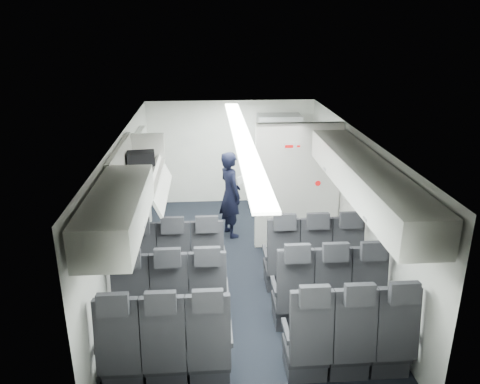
{
  "coord_description": "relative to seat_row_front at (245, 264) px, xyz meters",
  "views": [
    {
      "loc": [
        -0.49,
        -6.38,
        3.65
      ],
      "look_at": [
        0.0,
        0.4,
        1.15
      ],
      "focal_mm": 35.0,
      "sensor_mm": 36.0,
      "label": 1
    }
  ],
  "objects": [
    {
      "name": "overhead_bin_left_front_open",
      "position": [
        -1.44,
        0.28,
        1.33
      ],
      "size": [
        0.64,
        1.7,
        0.72
      ],
      "color": "#9E9E93",
      "rests_on": "cabin_shell"
    },
    {
      "name": "flight_attendant",
      "position": [
        -0.1,
        1.85,
        0.37
      ],
      "size": [
        0.56,
        0.66,
        1.55
      ],
      "primitive_type": "imported",
      "rotation": [
        0.0,
        0.0,
        1.96
      ],
      "color": "black",
      "rests_on": "ground"
    },
    {
      "name": "cabin_shell",
      "position": [
        0.0,
        0.53,
        0.72
      ],
      "size": [
        3.41,
        6.01,
        2.16
      ],
      "color": "black",
      "rests_on": "ground"
    },
    {
      "name": "boarding_door",
      "position": [
        -1.64,
        2.09,
        0.55
      ],
      "size": [
        0.12,
        1.27,
        1.86
      ],
      "color": "silver",
      "rests_on": "cabin_shell"
    },
    {
      "name": "overhead_bin_right_front",
      "position": [
        1.4,
        0.28,
        1.46
      ],
      "size": [
        0.53,
        1.7,
        0.4
      ],
      "color": "white",
      "rests_on": "cabin_shell"
    },
    {
      "name": "seat_row_front",
      "position": [
        0.0,
        0.0,
        0.0
      ],
      "size": [
        3.33,
        0.56,
        1.24
      ],
      "color": "black",
      "rests_on": "cabin_shell"
    },
    {
      "name": "seat_row_mid",
      "position": [
        0.0,
        -0.9,
        0.0
      ],
      "size": [
        3.33,
        0.56,
        1.24
      ],
      "color": "black",
      "rests_on": "cabin_shell"
    },
    {
      "name": "overhead_bin_right_rear",
      "position": [
        1.4,
        -1.47,
        1.46
      ],
      "size": [
        0.53,
        1.8,
        0.4
      ],
      "color": "white",
      "rests_on": "cabin_shell"
    },
    {
      "name": "overhead_bin_left_rear",
      "position": [
        -1.4,
        -1.47,
        1.46
      ],
      "size": [
        0.53,
        1.8,
        0.4
      ],
      "color": "white",
      "rests_on": "cabin_shell"
    },
    {
      "name": "seat_row_rear",
      "position": [
        0.0,
        -1.8,
        0.0
      ],
      "size": [
        3.33,
        0.56,
        1.24
      ],
      "color": "black",
      "rests_on": "cabin_shell"
    },
    {
      "name": "galley_unit",
      "position": [
        0.95,
        3.25,
        0.55
      ],
      "size": [
        0.85,
        0.52,
        1.9
      ],
      "color": "#939399",
      "rests_on": "cabin_shell"
    },
    {
      "name": "papers",
      "position": [
        0.09,
        1.8,
        0.65
      ],
      "size": [
        0.18,
        0.12,
        0.14
      ],
      "primitive_type": "cube",
      "rotation": [
        0.0,
        0.0,
        0.56
      ],
      "color": "white",
      "rests_on": "flight_attendant"
    },
    {
      "name": "carry_on_bag",
      "position": [
        -1.43,
        0.59,
        1.4
      ],
      "size": [
        0.41,
        0.31,
        0.23
      ],
      "primitive_type": "cube",
      "rotation": [
        0.0,
        0.0,
        0.13
      ],
      "color": "black",
      "rests_on": "overhead_bin_left_front_open"
    },
    {
      "name": "bulkhead_partition",
      "position": [
        0.98,
        1.33,
        0.67
      ],
      "size": [
        1.4,
        0.15,
        2.13
      ],
      "color": "silver",
      "rests_on": "cabin_shell"
    }
  ]
}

